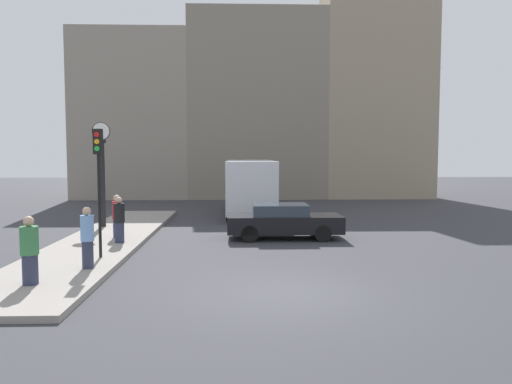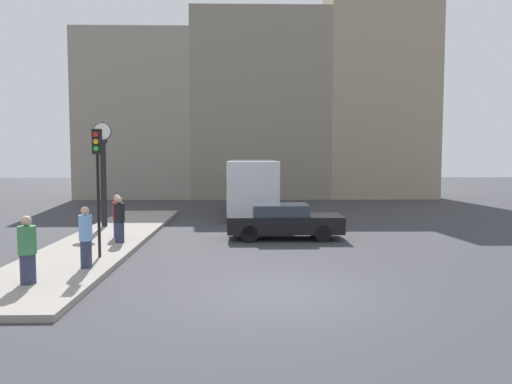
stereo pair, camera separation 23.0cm
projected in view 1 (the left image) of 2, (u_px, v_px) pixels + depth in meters
name	position (u px, v px, depth m)	size (l,w,h in m)	color
ground_plane	(287.00, 293.00, 11.83)	(120.00, 120.00, 0.00)	#38383D
sidewalk_corner	(105.00, 240.00, 18.64)	(3.05, 18.10, 0.16)	gray
building_row	(266.00, 102.00, 38.03)	(26.73, 5.00, 16.96)	gray
sedan_car	(284.00, 221.00, 19.43)	(4.43, 1.78, 1.35)	black
bus_distant	(250.00, 184.00, 26.97)	(2.51, 7.77, 2.95)	silver
traffic_light_near	(98.00, 166.00, 14.94)	(0.26, 0.24, 3.88)	black
street_clock	(102.00, 173.00, 21.47)	(0.78, 0.31, 4.50)	black
pedestrian_green_hoodie	(30.00, 251.00, 11.94)	(0.43, 0.43, 1.65)	#2D334C
pedestrian_red_top	(117.00, 216.00, 18.75)	(0.35, 0.35, 1.61)	#2D334C
pedestrian_black_jacket	(119.00, 220.00, 17.62)	(0.38, 0.38, 1.63)	#2D334C
pedestrian_blue_stripe	(87.00, 238.00, 13.64)	(0.36, 0.36, 1.70)	#2D334C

